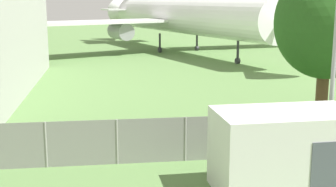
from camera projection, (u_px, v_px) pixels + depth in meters
perimeter_fence at (185, 139)px, 17.47m from camera, size 56.07×0.07×1.70m
airplane at (184, 16)px, 52.73m from camera, size 32.12×39.91×12.37m
portable_cabin at (286, 151)px, 14.65m from camera, size 4.51×2.61×2.59m
tree_left_of_cabin at (327, 23)px, 20.49m from camera, size 4.55×4.55×7.50m
light_mast at (336, 38)px, 16.25m from camera, size 0.44×0.44×7.62m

